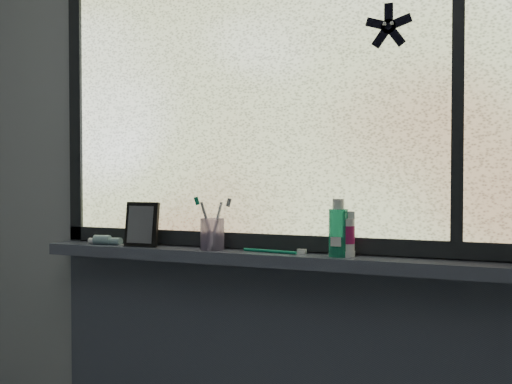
{
  "coord_description": "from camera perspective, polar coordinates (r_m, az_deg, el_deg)",
  "views": [
    {
      "loc": [
        0.68,
        -0.49,
        1.26
      ],
      "look_at": [
        0.06,
        1.05,
        1.22
      ],
      "focal_mm": 40.0,
      "sensor_mm": 36.0,
      "label": 1
    }
  ],
  "objects": [
    {
      "name": "window_pane",
      "position": [
        1.92,
        1.08,
        9.48
      ],
      "size": [
        1.5,
        0.01,
        1.0
      ],
      "primitive_type": "cube",
      "color": "silver",
      "rests_on": "wall_back"
    },
    {
      "name": "toothbrush_lying",
      "position": [
        1.85,
        1.37,
        -5.85
      ],
      "size": [
        0.23,
        0.05,
        0.02
      ],
      "primitive_type": null,
      "rotation": [
        0.0,
        0.0,
        -0.11
      ],
      "color": "#0D7A5A",
      "rests_on": "windowsill"
    },
    {
      "name": "frame_bottom",
      "position": [
        1.91,
        1.03,
        -4.94
      ],
      "size": [
        1.6,
        0.03,
        0.05
      ],
      "primitive_type": "cube",
      "color": "black",
      "rests_on": "windowsill"
    },
    {
      "name": "vanity_mirror",
      "position": [
        2.04,
        -11.34,
        -3.19
      ],
      "size": [
        0.13,
        0.07,
        0.16
      ],
      "primitive_type": "cube",
      "rotation": [
        0.0,
        0.0,
        0.05
      ],
      "color": "black",
      "rests_on": "windowsill"
    },
    {
      "name": "wall_back",
      "position": [
        1.92,
        1.32,
        1.09
      ],
      "size": [
        3.0,
        0.01,
        2.5
      ],
      "primitive_type": "cube",
      "color": "#9EA3A8",
      "rests_on": "ground"
    },
    {
      "name": "frame_left",
      "position": [
        2.31,
        -17.45,
        8.05
      ],
      "size": [
        0.05,
        0.03,
        1.1
      ],
      "primitive_type": "cube",
      "color": "black",
      "rests_on": "wall_back"
    },
    {
      "name": "frame_mullion",
      "position": [
        1.79,
        19.55,
        9.97
      ],
      "size": [
        0.03,
        0.03,
        1.0
      ],
      "primitive_type": "cube",
      "color": "black",
      "rests_on": "wall_back"
    },
    {
      "name": "windowsill",
      "position": [
        1.87,
        0.5,
        -6.62
      ],
      "size": [
        1.62,
        0.14,
        0.04
      ],
      "primitive_type": "cube",
      "color": "#444A5B",
      "rests_on": "wall_back"
    },
    {
      "name": "mouthwash_bottle",
      "position": [
        1.76,
        8.22,
        -3.56
      ],
      "size": [
        0.06,
        0.06,
        0.15
      ],
      "primitive_type": "cylinder",
      "rotation": [
        0.0,
        0.0,
        0.06
      ],
      "color": "#22AF7E",
      "rests_on": "windowsill"
    },
    {
      "name": "cream_tube",
      "position": [
        1.77,
        9.2,
        -4.03
      ],
      "size": [
        0.04,
        0.04,
        0.1
      ],
      "primitive_type": "cylinder",
      "rotation": [
        0.0,
        0.0,
        -0.09
      ],
      "color": "silver",
      "rests_on": "windowsill"
    },
    {
      "name": "starfish_sticker",
      "position": [
        1.84,
        13.12,
        15.82
      ],
      "size": [
        0.15,
        0.02,
        0.15
      ],
      "primitive_type": null,
      "color": "black",
      "rests_on": "window_pane"
    },
    {
      "name": "toothbrush_cup",
      "position": [
        1.92,
        -4.39,
        -4.22
      ],
      "size": [
        0.11,
        0.11,
        0.11
      ],
      "primitive_type": "cylinder",
      "rotation": [
        0.0,
        0.0,
        0.4
      ],
      "color": "#A28DBB",
      "rests_on": "windowsill"
    },
    {
      "name": "toothpaste_tube",
      "position": [
        2.13,
        -14.69,
        -4.66
      ],
      "size": [
        0.19,
        0.06,
        0.03
      ],
      "primitive_type": null,
      "rotation": [
        0.0,
        0.0,
        0.11
      ],
      "color": "silver",
      "rests_on": "windowsill"
    }
  ]
}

